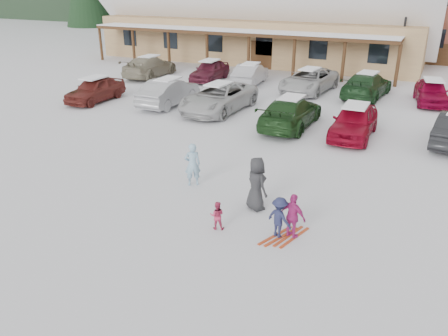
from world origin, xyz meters
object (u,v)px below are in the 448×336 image
at_px(parked_car_8, 210,70).
at_px(parked_car_10, 309,80).
at_px(adult_skier, 192,164).
at_px(parked_car_0, 95,89).
at_px(parked_car_4, 354,121).
at_px(parked_car_3, 291,112).
at_px(day_lodge, 262,13).
at_px(toddler_red, 217,215).
at_px(parked_car_12, 431,92).
at_px(parked_car_1, 169,92).
at_px(parked_car_11, 367,85).
at_px(bystander_dark, 256,184).
at_px(parked_car_9, 250,74).
at_px(parked_car_2, 219,97).
at_px(parked_car_7, 150,66).
at_px(child_navy, 279,218).
at_px(lamp_post, 405,26).

relative_size(parked_car_8, parked_car_10, 0.78).
xyz_separation_m(adult_skier, parked_car_0, (-10.96, 7.64, -0.06)).
bearing_deg(parked_car_4, parked_car_3, 177.28).
distance_m(day_lodge, toddler_red, 30.84).
xyz_separation_m(day_lodge, parked_car_12, (14.93, -10.99, -3.24)).
bearing_deg(day_lodge, adult_skier, -73.40).
bearing_deg(day_lodge, parked_car_1, -85.63).
height_order(toddler_red, parked_car_1, parked_car_1).
distance_m(parked_car_8, parked_car_11, 10.97).
xyz_separation_m(toddler_red, bystander_dark, (0.56, 1.60, 0.43)).
height_order(parked_car_3, parked_car_9, parked_car_3).
height_order(parked_car_2, parked_car_7, parked_car_2).
relative_size(toddler_red, parked_car_3, 0.17).
bearing_deg(parked_car_0, parked_car_10, 35.06).
height_order(parked_car_10, parked_car_12, parked_car_10).
xyz_separation_m(parked_car_0, parked_car_3, (11.96, 0.23, 0.03)).
xyz_separation_m(toddler_red, parked_car_0, (-13.05, 9.92, 0.28)).
relative_size(adult_skier, parked_car_3, 0.30).
xyz_separation_m(child_navy, parked_car_3, (-2.84, 9.79, 0.13)).
bearing_deg(child_navy, parked_car_2, -34.71).
bearing_deg(parked_car_12, parked_car_3, -136.42).
bearing_deg(lamp_post, parked_car_9, -140.57).
relative_size(parked_car_4, parked_car_9, 1.01).
bearing_deg(parked_car_7, parked_car_9, -176.80).
distance_m(parked_car_0, parked_car_7, 7.55).
bearing_deg(parked_car_11, parked_car_2, 51.28).
height_order(toddler_red, parked_car_7, parked_car_7).
height_order(parked_car_1, parked_car_7, same).
xyz_separation_m(lamp_post, parked_car_2, (-7.84, -14.32, -2.87)).
relative_size(parked_car_7, parked_car_9, 1.21).
bearing_deg(parked_car_0, parked_car_8, 66.79).
height_order(lamp_post, parked_car_11, lamp_post).
height_order(child_navy, parked_car_10, parked_car_10).
height_order(child_navy, parked_car_12, parked_car_12).
bearing_deg(day_lodge, parked_car_4, -57.63).
relative_size(parked_car_1, parked_car_9, 1.07).
distance_m(adult_skier, parked_car_11, 15.99).
bearing_deg(parked_car_9, day_lodge, -78.02).
height_order(adult_skier, parked_car_12, adult_skier).
height_order(day_lodge, adult_skier, day_lodge).
bearing_deg(child_navy, bystander_dark, -24.86).
relative_size(adult_skier, parked_car_4, 0.35).
xyz_separation_m(lamp_post, parked_car_3, (-3.42, -15.33, -2.90)).
height_order(parked_car_2, parked_car_3, parked_car_2).
bearing_deg(parked_car_2, day_lodge, 107.74).
relative_size(parked_car_7, parked_car_12, 1.26).
bearing_deg(parked_car_3, parked_car_8, -42.68).
bearing_deg(parked_car_1, parked_car_11, -146.39).
relative_size(parked_car_1, parked_car_8, 1.10).
bearing_deg(parked_car_2, parked_car_10, 67.67).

